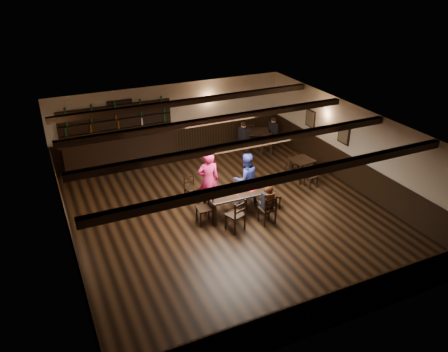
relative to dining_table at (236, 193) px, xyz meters
name	(u,v)px	position (x,y,z in m)	size (l,w,h in m)	color
ground	(228,213)	(-0.20, 0.14, -0.68)	(10.00, 10.00, 0.00)	black
room_shell	(228,159)	(-0.19, 0.17, 1.06)	(9.02, 10.02, 2.71)	beige
dining_table	(236,193)	(0.00, 0.00, 0.00)	(1.80, 0.93, 0.75)	black
chair_near_left	(238,213)	(-0.37, -0.82, -0.12)	(0.57, 0.55, 0.97)	black
chair_near_right	(269,208)	(0.60, -0.86, -0.16)	(0.44, 0.42, 0.90)	black
chair_end_left	(207,205)	(-0.95, -0.07, -0.12)	(0.46, 0.48, 0.96)	black
chair_end_right	(271,193)	(1.11, -0.12, -0.19)	(0.43, 0.45, 0.85)	black
chair_far_pushed	(191,185)	(-0.90, 1.39, -0.21)	(0.44, 0.42, 0.82)	black
woman_pink	(208,180)	(-0.58, 0.71, 0.23)	(0.66, 0.44, 1.82)	#ED154A
man_blue	(246,179)	(0.55, 0.47, 0.14)	(0.80, 0.63, 1.65)	navy
seated_person	(268,198)	(0.60, -0.80, 0.13)	(0.32, 0.49, 0.79)	black
cake	(222,193)	(-0.44, 0.03, 0.11)	(0.27, 0.27, 0.09)	white
plate_stack_a	(233,190)	(-0.11, 0.00, 0.14)	(0.16, 0.16, 0.15)	white
plate_stack_b	(242,186)	(0.20, 0.02, 0.18)	(0.19, 0.19, 0.22)	white
tea_light	(237,189)	(0.06, 0.08, 0.09)	(0.06, 0.06, 0.06)	#A5A8AD
salt_shaker	(247,189)	(0.30, -0.08, 0.12)	(0.04, 0.04, 0.10)	silver
pepper_shaker	(252,188)	(0.47, -0.07, 0.11)	(0.03, 0.03, 0.08)	#A5A8AD
drink_glass	(243,186)	(0.28, 0.15, 0.12)	(0.07, 0.07, 0.11)	silver
menu_red	(252,190)	(0.46, -0.10, 0.07)	(0.27, 0.19, 0.00)	maroon
menu_blue	(251,187)	(0.53, 0.07, 0.07)	(0.31, 0.22, 0.00)	#0E2146
bar_counter	(120,146)	(-2.29, 4.85, 0.04)	(4.22, 0.70, 2.20)	black
back_table_a	(302,162)	(3.01, 1.07, -0.04)	(0.79, 0.79, 0.75)	black
back_table_b	(258,133)	(2.95, 4.04, -0.03)	(1.12, 1.12, 0.75)	black
bg_patron_left	(243,131)	(2.31, 4.05, 0.15)	(0.28, 0.39, 0.74)	black
bg_patron_right	(273,126)	(3.63, 4.04, 0.16)	(0.24, 0.37, 0.75)	black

